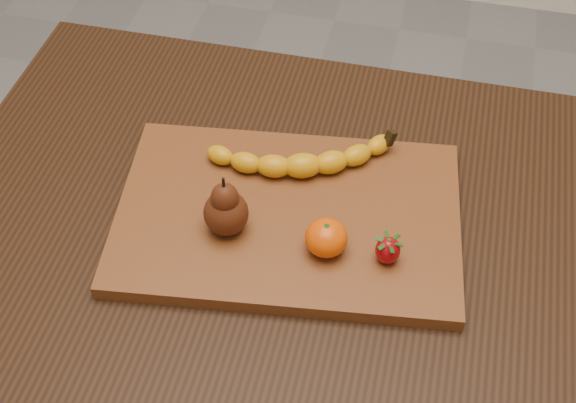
% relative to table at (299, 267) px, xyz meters
% --- Properties ---
extents(table, '(1.00, 0.70, 0.76)m').
position_rel_table_xyz_m(table, '(0.00, 0.00, 0.00)').
color(table, black).
rests_on(table, ground).
extents(cutting_board, '(0.48, 0.35, 0.02)m').
position_rel_table_xyz_m(cutting_board, '(-0.02, -0.00, 0.11)').
color(cutting_board, brown).
rests_on(cutting_board, table).
extents(banana, '(0.23, 0.13, 0.03)m').
position_rel_table_xyz_m(banana, '(-0.01, 0.07, 0.14)').
color(banana, orange).
rests_on(banana, cutting_board).
extents(pear, '(0.07, 0.07, 0.09)m').
position_rel_table_xyz_m(pear, '(-0.09, -0.05, 0.16)').
color(pear, '#491D0B').
rests_on(pear, cutting_board).
extents(mandarin, '(0.06, 0.06, 0.05)m').
position_rel_table_xyz_m(mandarin, '(0.05, -0.05, 0.14)').
color(mandarin, '#E24902').
rests_on(mandarin, cutting_board).
extents(strawberry, '(0.04, 0.04, 0.04)m').
position_rel_table_xyz_m(strawberry, '(0.12, -0.05, 0.14)').
color(strawberry, '#9B040B').
rests_on(strawberry, cutting_board).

